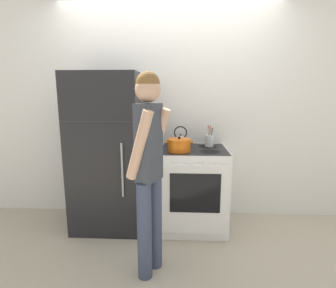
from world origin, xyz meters
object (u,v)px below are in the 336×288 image
Objects in this scene: refrigerator at (108,152)px; person at (149,164)px; dutch_oven_pot at (179,145)px; utensil_jar at (209,140)px; stove_range at (193,188)px; tea_kettle at (181,141)px.

person is (0.55, -0.80, 0.09)m from refrigerator.
dutch_oven_pot is 1.17× the size of utensil_jar.
stove_range is 3.13× the size of dutch_oven_pot.
refrigerator is at bearing 178.74° from stove_range.
person is (-0.39, -0.78, 0.48)m from stove_range.
refrigerator is 0.81m from tea_kettle.
utensil_jar is at bearing 38.64° from dutch_oven_pot.
refrigerator is 0.80m from dutch_oven_pot.
tea_kettle is 0.97m from person.
refrigerator is 5.94× the size of dutch_oven_pot.
stove_range is 3.69× the size of tea_kettle.
tea_kettle is at bearing 132.92° from stove_range.
utensil_jar is (0.18, 0.16, 0.51)m from stove_range.
refrigerator reaches higher than person.
stove_range is at bearing -0.75° from person.
dutch_oven_pot is at bearing -141.36° from utensil_jar.
utensil_jar reaches higher than tea_kettle.
person is at bearing -55.58° from refrigerator.
refrigerator is 1.90× the size of stove_range.
refrigerator reaches higher than stove_range.
dutch_oven_pot is (0.78, -0.13, 0.11)m from refrigerator.
stove_range is 0.56m from utensil_jar.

